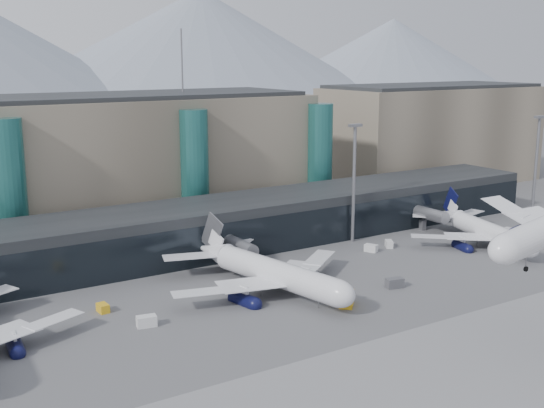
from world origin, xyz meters
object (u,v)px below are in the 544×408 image
(jet_parked_right, at_px, (481,224))
(veh_a, at_px, (147,321))
(veh_g, at_px, (371,248))
(veh_h, at_px, (347,299))
(lightmast_right, at_px, (536,162))
(jet_parked_mid, at_px, (262,262))
(veh_b, at_px, (103,308))
(veh_c, at_px, (395,283))
(lightmast_mid, at_px, (354,176))
(veh_d, at_px, (389,244))

(jet_parked_right, bearing_deg, veh_a, 108.64)
(veh_g, distance_m, veh_h, 32.06)
(lightmast_right, bearing_deg, jet_parked_mid, -174.86)
(jet_parked_mid, bearing_deg, veh_b, 71.13)
(jet_parked_right, xyz_separation_m, veh_h, (-48.05, -14.38, -3.17))
(veh_b, height_order, veh_c, veh_c)
(lightmast_right, distance_m, veh_g, 53.54)
(lightmast_right, xyz_separation_m, jet_parked_right, (-27.31, -7.62, -10.14))
(veh_a, height_order, veh_g, veh_a)
(lightmast_mid, height_order, jet_parked_mid, lightmast_mid)
(jet_parked_right, xyz_separation_m, veh_d, (-19.09, 7.82, -3.54))
(veh_h, bearing_deg, veh_g, -3.93)
(veh_c, relative_size, veh_h, 0.76)
(lightmast_mid, height_order, jet_parked_right, lightmast_mid)
(lightmast_right, bearing_deg, veh_b, -178.03)
(jet_parked_mid, relative_size, veh_h, 9.78)
(lightmast_mid, xyz_separation_m, veh_b, (-59.81, -11.78, -13.74))
(lightmast_right, bearing_deg, jet_parked_right, -164.41)
(jet_parked_mid, xyz_separation_m, veh_d, (36.20, 7.63, -4.05))
(jet_parked_mid, relative_size, veh_c, 12.81)
(veh_h, bearing_deg, lightmast_mid, 3.27)
(jet_parked_right, bearing_deg, jet_parked_mid, 104.57)
(jet_parked_mid, height_order, veh_d, jet_parked_mid)
(jet_parked_right, distance_m, veh_d, 20.93)
(veh_b, bearing_deg, lightmast_mid, -82.16)
(lightmast_right, relative_size, veh_c, 8.35)
(veh_d, height_order, veh_h, veh_h)
(veh_h, bearing_deg, lightmast_right, -30.25)
(veh_g, bearing_deg, veh_c, -55.17)
(lightmast_mid, relative_size, jet_parked_mid, 0.65)
(veh_a, distance_m, veh_b, 9.87)
(veh_c, relative_size, veh_g, 1.18)
(veh_b, relative_size, veh_h, 0.59)
(veh_a, xyz_separation_m, veh_d, (59.80, 13.16, -0.09))
(lightmast_mid, height_order, veh_c, lightmast_mid)
(veh_b, distance_m, veh_c, 49.51)
(veh_b, xyz_separation_m, veh_h, (34.44, -18.22, 0.43))
(lightmast_mid, bearing_deg, veh_d, -65.23)
(lightmast_mid, distance_m, jet_parked_right, 29.35)
(lightmast_mid, bearing_deg, veh_g, -101.99)
(veh_a, xyz_separation_m, veh_h, (30.83, -9.04, 0.29))
(veh_h, bearing_deg, jet_parked_right, -29.86)
(lightmast_right, xyz_separation_m, veh_b, (-109.81, -3.78, -13.74))
(lightmast_mid, xyz_separation_m, jet_parked_mid, (-32.60, -15.44, -9.63))
(jet_parked_right, distance_m, veh_b, 82.66)
(jet_parked_mid, xyz_separation_m, veh_g, (30.83, 7.13, -4.03))
(lightmast_right, relative_size, veh_h, 6.38)
(veh_b, height_order, veh_d, veh_d)
(jet_parked_mid, height_order, jet_parked_right, jet_parked_mid)
(jet_parked_mid, bearing_deg, veh_g, -88.19)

